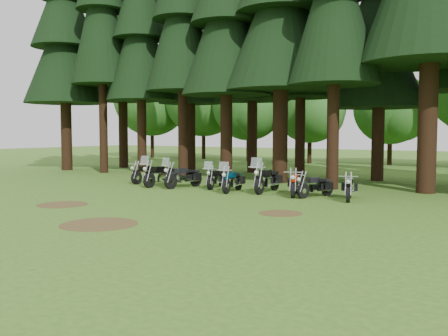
{
  "coord_description": "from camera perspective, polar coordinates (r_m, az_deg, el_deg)",
  "views": [
    {
      "loc": [
        11.54,
        -13.89,
        2.61
      ],
      "look_at": [
        -0.54,
        5.0,
        1.0
      ],
      "focal_mm": 40.0,
      "sensor_mm": 36.0,
      "label": 1
    }
  ],
  "objects": [
    {
      "name": "ground",
      "position": [
        18.25,
        -7.06,
        -4.15
      ],
      "size": [
        120.0,
        120.0,
        0.0
      ],
      "primitive_type": "plane",
      "color": "#39671D",
      "rests_on": "ground"
    },
    {
      "name": "pine_front_0",
      "position": [
        36.83,
        -17.82,
        14.99
      ],
      "size": [
        5.49,
        5.49,
        16.17
      ],
      "color": "black",
      "rests_on": "ground"
    },
    {
      "name": "pine_front_2",
      "position": [
        32.66,
        -9.53,
        16.61
      ],
      "size": [
        4.32,
        4.32,
        16.22
      ],
      "color": "black",
      "rests_on": "ground"
    },
    {
      "name": "pine_front_4",
      "position": [
        28.49,
        0.27,
        18.68
      ],
      "size": [
        4.95,
        4.95,
        16.33
      ],
      "color": "black",
      "rests_on": "ground"
    },
    {
      "name": "pine_back_0",
      "position": [
        38.51,
        -11.6,
        15.56
      ],
      "size": [
        5.0,
        5.0,
        17.21
      ],
      "color": "black",
      "rests_on": "ground"
    },
    {
      "name": "pine_back_1",
      "position": [
        35.78,
        -3.83,
        15.55
      ],
      "size": [
        4.52,
        4.52,
        16.22
      ],
      "color": "black",
      "rests_on": "ground"
    },
    {
      "name": "pine_back_2",
      "position": [
        33.24,
        3.3,
        16.53
      ],
      "size": [
        4.85,
        4.85,
        16.3
      ],
      "color": "black",
      "rests_on": "ground"
    },
    {
      "name": "pine_back_3",
      "position": [
        30.2,
        8.85,
        17.64
      ],
      "size": [
        4.35,
        4.35,
        16.2
      ],
      "color": "black",
      "rests_on": "ground"
    },
    {
      "name": "pine_back_4",
      "position": [
        28.71,
        17.44,
        15.25
      ],
      "size": [
        4.94,
        4.94,
        13.78
      ],
      "color": "black",
      "rests_on": "ground"
    },
    {
      "name": "decid_0",
      "position": [
        51.72,
        -8.12,
        7.72
      ],
      "size": [
        8.0,
        7.78,
        10.0
      ],
      "color": "black",
      "rests_on": "ground"
    },
    {
      "name": "decid_1",
      "position": [
        48.38,
        -2.18,
        7.93
      ],
      "size": [
        7.91,
        7.69,
        9.88
      ],
      "color": "black",
      "rests_on": "ground"
    },
    {
      "name": "decid_2",
      "position": [
        44.54,
        3.02,
        7.13
      ],
      "size": [
        6.72,
        6.53,
        8.4
      ],
      "color": "black",
      "rests_on": "ground"
    },
    {
      "name": "decid_3",
      "position": [
        42.31,
        10.05,
        6.63
      ],
      "size": [
        6.12,
        5.95,
        7.65
      ],
      "color": "black",
      "rests_on": "ground"
    },
    {
      "name": "decid_4",
      "position": [
        41.47,
        18.8,
        6.33
      ],
      "size": [
        5.93,
        5.76,
        7.41
      ],
      "color": "black",
      "rests_on": "ground"
    },
    {
      "name": "dirt_patch_0",
      "position": [
        18.96,
        -17.99,
        -3.99
      ],
      "size": [
        1.8,
        1.8,
        0.01
      ],
      "primitive_type": "cylinder",
      "color": "#4C3D1E",
      "rests_on": "ground"
    },
    {
      "name": "dirt_patch_1",
      "position": [
        16.23,
        6.47,
        -5.16
      ],
      "size": [
        1.4,
        1.4,
        0.01
      ],
      "primitive_type": "cylinder",
      "color": "#4C3D1E",
      "rests_on": "ground"
    },
    {
      "name": "dirt_patch_2",
      "position": [
        14.69,
        -14.07,
        -6.24
      ],
      "size": [
        2.2,
        2.2,
        0.01
      ],
      "primitive_type": "cylinder",
      "color": "#4C3D1E",
      "rests_on": "ground"
    },
    {
      "name": "motorcycle_0",
      "position": [
        25.94,
        -8.74,
        -0.72
      ],
      "size": [
        0.37,
        2.16,
        0.88
      ],
      "rotation": [
        0.0,
        0.0,
        -0.08
      ],
      "color": "black",
      "rests_on": "ground"
    },
    {
      "name": "motorcycle_1",
      "position": [
        24.3,
        -7.27,
        -0.88
      ],
      "size": [
        0.45,
        2.41,
        1.52
      ],
      "rotation": [
        0.0,
        0.0,
        -0.0
      ],
      "color": "black",
      "rests_on": "ground"
    },
    {
      "name": "motorcycle_2",
      "position": [
        23.58,
        -4.66,
        -1.06
      ],
      "size": [
        0.68,
        2.34,
        1.47
      ],
      "rotation": [
        0.0,
        0.0,
        -0.17
      ],
      "color": "black",
      "rests_on": "ground"
    },
    {
      "name": "motorcycle_3",
      "position": [
        23.3,
        -0.9,
        -1.24
      ],
      "size": [
        0.69,
        2.09,
        1.31
      ],
      "rotation": [
        0.0,
        0.0,
        0.21
      ],
      "color": "black",
      "rests_on": "ground"
    },
    {
      "name": "motorcycle_4",
      "position": [
        21.85,
        0.97,
        -1.53
      ],
      "size": [
        0.68,
        2.2,
        1.39
      ],
      "rotation": [
        0.0,
        0.0,
        0.19
      ],
      "color": "black",
      "rests_on": "ground"
    },
    {
      "name": "motorcycle_5",
      "position": [
        21.72,
        4.96,
        -1.42
      ],
      "size": [
        0.55,
        2.51,
        1.57
      ],
      "rotation": [
        0.0,
        0.0,
        0.08
      ],
      "color": "black",
      "rests_on": "ground"
    },
    {
      "name": "motorcycle_6",
      "position": [
        20.72,
        8.08,
        -1.89
      ],
      "size": [
        0.9,
        2.12,
        0.9
      ],
      "rotation": [
        0.0,
        0.0,
        0.35
      ],
      "color": "black",
      "rests_on": "ground"
    },
    {
      "name": "motorcycle_7",
      "position": [
        20.42,
        10.42,
        -2.13
      ],
      "size": [
        0.82,
        1.92,
        0.81
      ],
      "rotation": [
        0.0,
        0.0,
        -0.36
      ],
      "color": "black",
      "rests_on": "ground"
    },
    {
      "name": "motorcycle_8",
      "position": [
        19.85,
        14.1,
        -2.32
      ],
      "size": [
        0.72,
        2.04,
        0.85
      ],
      "rotation": [
        0.0,
        0.0,
        0.29
      ],
      "color": "black",
      "rests_on": "ground"
    }
  ]
}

